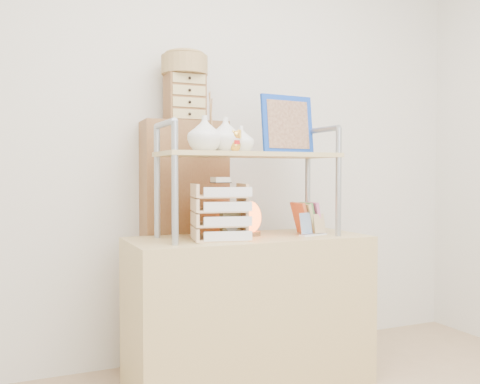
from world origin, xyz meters
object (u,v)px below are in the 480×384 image
object	(u,v)px
desk	(249,311)
cabinet	(184,245)
letter_tray	(220,215)
salt_lamp	(251,218)

from	to	relation	value
desk	cabinet	distance (m)	0.53
desk	letter_tray	world-z (taller)	letter_tray
cabinet	salt_lamp	size ratio (longest dim) A/B	7.69
desk	salt_lamp	world-z (taller)	salt_lamp
cabinet	letter_tray	xyz separation A→B (m)	(0.04, -0.43, 0.20)
desk	letter_tray	size ratio (longest dim) A/B	3.99
desk	cabinet	world-z (taller)	cabinet
cabinet	letter_tray	world-z (taller)	cabinet
desk	cabinet	bearing A→B (deg)	120.96
letter_tray	salt_lamp	bearing A→B (deg)	26.64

